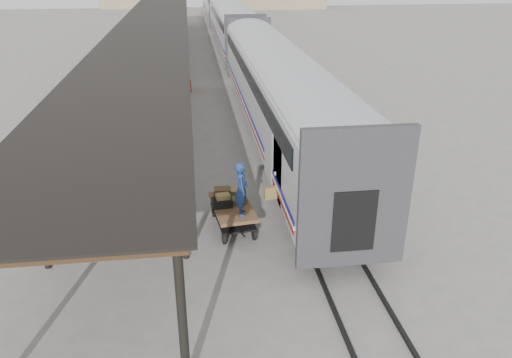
{
  "coord_description": "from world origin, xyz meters",
  "views": [
    {
      "loc": [
        -0.91,
        -15.23,
        8.53
      ],
      "look_at": [
        1.07,
        -0.16,
        1.7
      ],
      "focal_mm": 35.0,
      "sensor_mm": 36.0,
      "label": 1
    }
  ],
  "objects": [
    {
      "name": "baggage_cart",
      "position": [
        0.24,
        -0.33,
        0.65
      ],
      "size": [
        1.53,
        2.53,
        0.86
      ],
      "rotation": [
        0.0,
        0.0,
        0.12
      ],
      "color": "brown",
      "rests_on": "ground"
    },
    {
      "name": "rails",
      "position": [
        3.2,
        34.0,
        0.06
      ],
      "size": [
        1.54,
        150.0,
        0.12
      ],
      "color": "black",
      "rests_on": "ground"
    },
    {
      "name": "canopy",
      "position": [
        -3.4,
        24.0,
        4.0
      ],
      "size": [
        4.9,
        64.3,
        4.15
      ],
      "color": "#422B19",
      "rests_on": "ground"
    },
    {
      "name": "porter",
      "position": [
        0.49,
        -0.98,
        1.76
      ],
      "size": [
        0.46,
        0.67,
        1.79
      ],
      "primitive_type": "imported",
      "rotation": [
        0.0,
        0.0,
        1.52
      ],
      "color": "navy",
      "rests_on": "baggage_cart"
    },
    {
      "name": "luggage_tug",
      "position": [
        -1.45,
        18.92,
        0.55
      ],
      "size": [
        1.05,
        1.49,
        1.21
      ],
      "rotation": [
        0.0,
        0.0,
        0.17
      ],
      "color": "#9B270E",
      "rests_on": "ground"
    },
    {
      "name": "pedestrian",
      "position": [
        -3.08,
        11.26,
        0.84
      ],
      "size": [
        1.02,
        0.5,
        1.68
      ],
      "primitive_type": "imported",
      "rotation": [
        0.0,
        0.0,
        3.04
      ],
      "color": "black",
      "rests_on": "ground"
    },
    {
      "name": "train",
      "position": [
        3.19,
        33.79,
        2.69
      ],
      "size": [
        3.45,
        76.01,
        4.01
      ],
      "color": "silver",
      "rests_on": "ground"
    },
    {
      "name": "suitcase_stack",
      "position": [
        0.09,
        -0.02,
        1.03
      ],
      "size": [
        1.26,
        1.3,
        0.42
      ],
      "rotation": [
        0.0,
        0.0,
        0.12
      ],
      "color": "#39383B",
      "rests_on": "baggage_cart"
    },
    {
      "name": "ground",
      "position": [
        0.0,
        0.0,
        0.0
      ],
      "size": [
        160.0,
        160.0,
        0.0
      ],
      "primitive_type": "plane",
      "color": "slate",
      "rests_on": "ground"
    }
  ]
}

